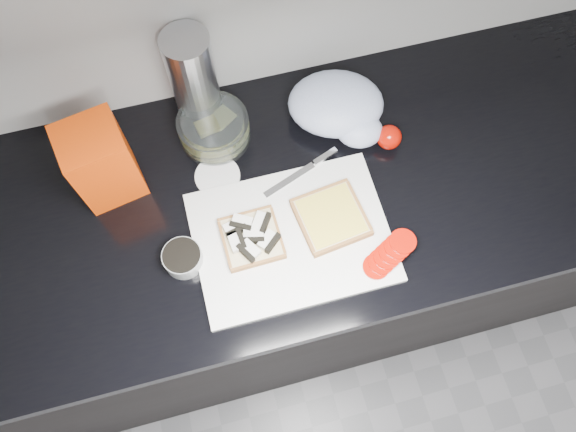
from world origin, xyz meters
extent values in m
cube|color=black|center=(0.00, 1.20, 0.43)|extent=(3.50, 0.60, 0.86)
cube|color=black|center=(0.00, 1.20, 0.88)|extent=(3.50, 0.64, 0.04)
cube|color=silver|center=(0.01, 1.09, 0.91)|extent=(0.40, 0.30, 0.01)
cube|color=#C6BB8B|center=(-0.07, 1.10, 0.92)|extent=(0.12, 0.12, 0.02)
cube|color=silver|center=(-0.10, 1.13, 0.94)|extent=(0.04, 0.03, 0.02)
cube|color=black|center=(-0.10, 1.13, 0.94)|extent=(0.05, 0.02, 0.02)
cube|color=silver|center=(-0.08, 1.14, 0.94)|extent=(0.05, 0.04, 0.02)
cube|color=black|center=(-0.08, 1.14, 0.94)|extent=(0.04, 0.03, 0.02)
cube|color=silver|center=(-0.04, 1.13, 0.94)|extent=(0.04, 0.05, 0.02)
cube|color=black|center=(-0.04, 1.13, 0.94)|extent=(0.03, 0.04, 0.02)
cube|color=silver|center=(-0.10, 1.10, 0.94)|extent=(0.03, 0.04, 0.02)
cube|color=black|center=(-0.10, 1.10, 0.94)|extent=(0.01, 0.05, 0.02)
cube|color=silver|center=(-0.06, 1.10, 0.94)|extent=(0.04, 0.03, 0.02)
cube|color=black|center=(-0.06, 1.10, 0.94)|extent=(0.05, 0.02, 0.02)
cube|color=silver|center=(-0.04, 1.08, 0.94)|extent=(0.05, 0.04, 0.02)
cube|color=black|center=(-0.04, 1.08, 0.94)|extent=(0.04, 0.04, 0.02)
cube|color=silver|center=(-0.08, 1.07, 0.94)|extent=(0.04, 0.05, 0.02)
cube|color=black|center=(-0.08, 1.07, 0.94)|extent=(0.03, 0.04, 0.02)
cube|color=#C6BB8B|center=(0.10, 1.11, 0.92)|extent=(0.15, 0.15, 0.02)
cube|color=gold|center=(0.10, 1.11, 0.93)|extent=(0.13, 0.13, 0.00)
cylinder|color=#A80F03|center=(0.16, 0.98, 0.92)|extent=(0.06, 0.06, 0.01)
cylinder|color=#A80F03|center=(0.17, 0.99, 0.92)|extent=(0.06, 0.06, 0.01)
cylinder|color=#A80F03|center=(0.19, 0.99, 0.92)|extent=(0.06, 0.06, 0.01)
cylinder|color=#A80F03|center=(0.20, 1.00, 0.93)|extent=(0.07, 0.07, 0.01)
cylinder|color=#A80F03|center=(0.21, 1.01, 0.93)|extent=(0.07, 0.07, 0.01)
cylinder|color=#A80F03|center=(0.22, 1.01, 0.94)|extent=(0.07, 0.07, 0.01)
cube|color=silver|center=(0.04, 1.22, 0.91)|extent=(0.13, 0.06, 0.00)
cube|color=silver|center=(0.13, 1.25, 0.92)|extent=(0.06, 0.03, 0.01)
cylinder|color=gray|center=(-0.21, 1.10, 0.92)|extent=(0.08, 0.08, 0.04)
cylinder|color=black|center=(-0.21, 1.10, 0.94)|extent=(0.08, 0.08, 0.01)
cylinder|color=silver|center=(-0.10, 1.27, 0.90)|extent=(0.10, 0.10, 0.01)
cylinder|color=silver|center=(-0.09, 1.37, 0.93)|extent=(0.16, 0.16, 0.07)
cube|color=gold|center=(-0.10, 1.37, 0.93)|extent=(0.05, 0.05, 0.03)
cube|color=#FAF095|center=(-0.07, 1.38, 0.92)|extent=(0.07, 0.07, 0.01)
cube|color=red|center=(-0.32, 1.31, 1.00)|extent=(0.14, 0.14, 0.19)
cylinder|color=#ADADB2|center=(-0.10, 1.45, 1.02)|extent=(0.10, 0.10, 0.24)
ellipsoid|color=silver|center=(0.19, 1.36, 0.95)|extent=(0.25, 0.22, 0.09)
ellipsoid|color=silver|center=(0.22, 1.29, 0.93)|extent=(0.12, 0.11, 0.07)
sphere|color=#A80F03|center=(0.23, 1.28, 0.93)|extent=(0.06, 0.06, 0.06)
sphere|color=#A80F03|center=(0.28, 1.25, 0.93)|extent=(0.06, 0.06, 0.06)
camera|label=1|loc=(-0.10, 0.69, 1.99)|focal=35.00mm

